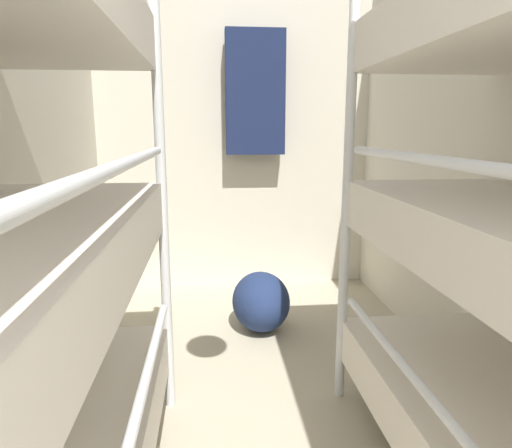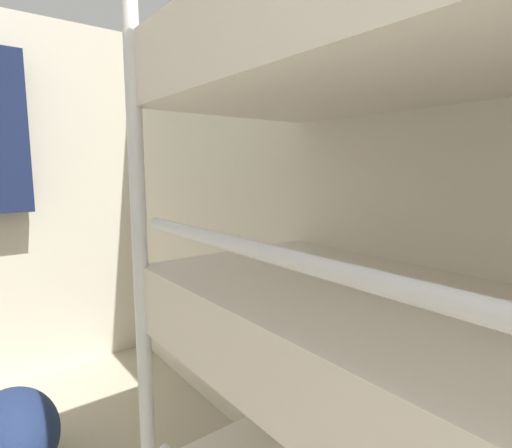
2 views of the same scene
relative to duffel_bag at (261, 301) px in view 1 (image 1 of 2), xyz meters
The scene contains 3 objects.
wall_back 1.31m from the duffel_bag, 96.74° to the left, with size 2.23×0.06×2.22m.
duffel_bag is the anchor object (origin of this frame).
hanging_coat 1.54m from the duffel_bag, 87.14° to the left, with size 0.44×0.12×0.90m.
Camera 1 is at (-0.20, 0.49, 1.26)m, focal length 32.00 mm.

